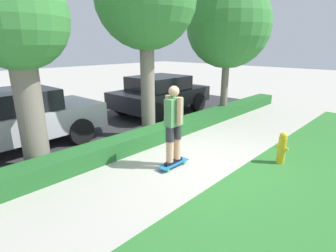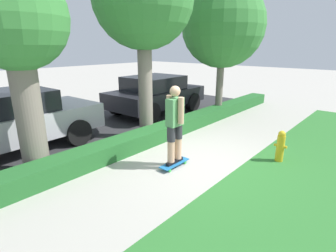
# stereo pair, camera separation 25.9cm
# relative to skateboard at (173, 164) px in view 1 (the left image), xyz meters

# --- Properties ---
(ground_plane) EXTENTS (60.00, 60.00, 0.00)m
(ground_plane) POSITION_rel_skateboard_xyz_m (0.55, -0.12, -0.08)
(ground_plane) COLOR #ADA89E
(street_asphalt) EXTENTS (15.21, 5.00, 0.01)m
(street_asphalt) POSITION_rel_skateboard_xyz_m (0.55, 4.08, -0.07)
(street_asphalt) COLOR #2D2D30
(street_asphalt) RESTS_ON ground_plane
(hedge_row) EXTENTS (15.21, 0.60, 0.41)m
(hedge_row) POSITION_rel_skateboard_xyz_m (0.55, 1.48, 0.13)
(hedge_row) COLOR #236028
(hedge_row) RESTS_ON ground_plane
(skateboard) EXTENTS (0.79, 0.24, 0.09)m
(skateboard) POSITION_rel_skateboard_xyz_m (0.00, 0.00, 0.00)
(skateboard) COLOR #1E6BAD
(skateboard) RESTS_ON ground_plane
(skater_person) EXTENTS (0.50, 0.45, 1.73)m
(skater_person) POSITION_rel_skateboard_xyz_m (0.00, 0.00, 0.94)
(skater_person) COLOR black
(skater_person) RESTS_ON skateboard
(tree_near) EXTENTS (1.95, 1.95, 4.08)m
(tree_near) POSITION_rel_skateboard_xyz_m (-2.14, 2.04, 2.87)
(tree_near) COLOR #70665B
(tree_near) RESTS_ON ground_plane
(tree_far) EXTENTS (2.98, 2.98, 4.79)m
(tree_far) POSITION_rel_skateboard_xyz_m (4.65, 1.63, 3.21)
(tree_far) COLOR #70665B
(tree_far) RESTS_ON ground_plane
(parked_car_front) EXTENTS (4.52, 2.05, 1.55)m
(parked_car_front) POSITION_rel_skateboard_xyz_m (-2.07, 3.72, 0.74)
(parked_car_front) COLOR #B7B7BC
(parked_car_front) RESTS_ON ground_plane
(parked_car_middle) EXTENTS (4.03, 2.10, 1.49)m
(parked_car_middle) POSITION_rel_skateboard_xyz_m (3.31, 3.72, 0.72)
(parked_car_middle) COLOR black
(parked_car_middle) RESTS_ON ground_plane
(fire_hydrant) EXTENTS (0.18, 0.29, 0.75)m
(fire_hydrant) POSITION_rel_skateboard_xyz_m (1.84, -1.67, 0.30)
(fire_hydrant) COLOR gold
(fire_hydrant) RESTS_ON ground_plane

